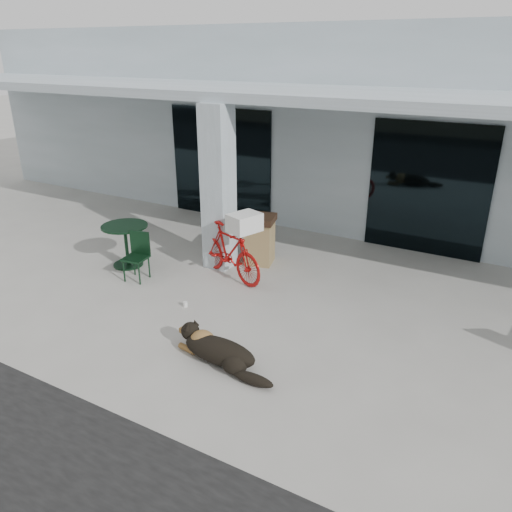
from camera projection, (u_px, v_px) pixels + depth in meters
The scene contains 13 objects.
ground at pixel (221, 339), 7.42m from camera, with size 80.00×80.00×0.00m, color #ACABA2.
building at pixel (391, 119), 13.39m from camera, with size 22.00×7.00×4.50m, color silver.
storefront_glass_left at pixel (221, 164), 12.35m from camera, with size 2.80×0.06×2.70m, color black.
storefront_glass_right at pixel (428, 190), 10.09m from camera, with size 2.40×0.06×2.70m, color black.
column at pixel (218, 189), 9.35m from camera, with size 0.50×0.50×3.12m, color silver.
overhang at pixel (324, 95), 9.08m from camera, with size 22.00×2.80×0.18m, color silver.
bicycle at pixel (229, 252), 9.22m from camera, with size 0.49×1.74×1.04m, color #AB0F0D.
laundry_basket at pixel (244, 223), 8.64m from camera, with size 0.54×0.40×0.32m, color white.
dog at pixel (219, 350), 6.78m from camera, with size 1.27×0.42×0.42m, color black, non-canonical shape.
cup_near_dog at pixel (185, 304), 8.33m from camera, with size 0.07×0.07×0.09m, color white.
cafe_table_near at pixel (126, 245), 9.79m from camera, with size 0.89×0.89×0.84m, color black, non-canonical shape.
cafe_chair_near at pixel (135, 257), 9.16m from camera, with size 0.41×0.45×0.90m, color black, non-canonical shape.
trash_receptacle at pixel (260, 240), 9.89m from camera, with size 0.58×0.58×0.99m, color olive, non-canonical shape.
Camera 1 is at (3.59, -5.29, 4.00)m, focal length 35.00 mm.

